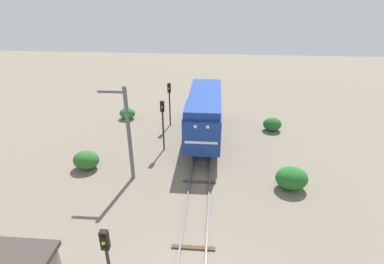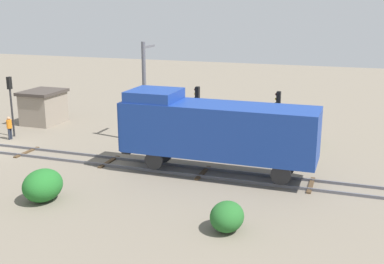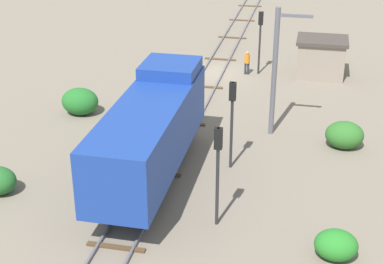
{
  "view_description": "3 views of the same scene",
  "coord_description": "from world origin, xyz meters",
  "px_view_note": "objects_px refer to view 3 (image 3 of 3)",
  "views": [
    {
      "loc": [
        0.89,
        -8.83,
        12.92
      ],
      "look_at": [
        -0.94,
        13.89,
        1.8
      ],
      "focal_mm": 28.0,
      "sensor_mm": 36.0,
      "label": 1
    },
    {
      "loc": [
        25.2,
        23.51,
        9.45
      ],
      "look_at": [
        1.12,
        15.11,
        2.75
      ],
      "focal_mm": 45.0,
      "sensor_mm": 36.0,
      "label": 2
    },
    {
      "loc": [
        -6.98,
        39.62,
        13.97
      ],
      "look_at": [
        -1.47,
        14.03,
        1.8
      ],
      "focal_mm": 55.0,
      "sensor_mm": 36.0,
      "label": 3
    }
  ],
  "objects_px": {
    "worker_near_track": "(247,61)",
    "relay_hut": "(321,57)",
    "traffic_signal_mid": "(232,110)",
    "traffic_signal_far": "(218,159)",
    "traffic_signal_near": "(260,31)",
    "catenary_mast": "(276,69)",
    "locomotive": "(151,128)"
  },
  "relations": [
    {
      "from": "worker_near_track",
      "to": "catenary_mast",
      "type": "relative_size",
      "value": 0.24
    },
    {
      "from": "traffic_signal_far",
      "to": "relay_hut",
      "type": "relative_size",
      "value": 1.27
    },
    {
      "from": "traffic_signal_near",
      "to": "locomotive",
      "type": "bearing_deg",
      "value": 79.08
    },
    {
      "from": "locomotive",
      "to": "catenary_mast",
      "type": "bearing_deg",
      "value": -127.43
    },
    {
      "from": "traffic_signal_near",
      "to": "traffic_signal_mid",
      "type": "height_order",
      "value": "traffic_signal_mid"
    },
    {
      "from": "traffic_signal_near",
      "to": "traffic_signal_mid",
      "type": "xyz_separation_m",
      "value": [
        -0.2,
        14.4,
        0.01
      ]
    },
    {
      "from": "traffic_signal_near",
      "to": "catenary_mast",
      "type": "bearing_deg",
      "value": 100.63
    },
    {
      "from": "catenary_mast",
      "to": "relay_hut",
      "type": "height_order",
      "value": "catenary_mast"
    },
    {
      "from": "traffic_signal_mid",
      "to": "traffic_signal_far",
      "type": "height_order",
      "value": "traffic_signal_mid"
    },
    {
      "from": "traffic_signal_mid",
      "to": "catenary_mast",
      "type": "relative_size",
      "value": 0.63
    },
    {
      "from": "locomotive",
      "to": "relay_hut",
      "type": "xyz_separation_m",
      "value": [
        -7.5,
        -16.98,
        -1.38
      ]
    },
    {
      "from": "traffic_signal_near",
      "to": "relay_hut",
      "type": "distance_m",
      "value": 4.64
    },
    {
      "from": "relay_hut",
      "to": "catenary_mast",
      "type": "bearing_deg",
      "value": 76.79
    },
    {
      "from": "worker_near_track",
      "to": "catenary_mast",
      "type": "bearing_deg",
      "value": 129.43
    },
    {
      "from": "catenary_mast",
      "to": "traffic_signal_mid",
      "type": "bearing_deg",
      "value": 69.39
    },
    {
      "from": "traffic_signal_near",
      "to": "catenary_mast",
      "type": "xyz_separation_m",
      "value": [
        -1.87,
        9.96,
        0.7
      ]
    },
    {
      "from": "traffic_signal_near",
      "to": "worker_near_track",
      "type": "distance_m",
      "value": 2.27
    },
    {
      "from": "locomotive",
      "to": "relay_hut",
      "type": "height_order",
      "value": "locomotive"
    },
    {
      "from": "worker_near_track",
      "to": "relay_hut",
      "type": "distance_m",
      "value": 5.17
    },
    {
      "from": "locomotive",
      "to": "relay_hut",
      "type": "bearing_deg",
      "value": -113.83
    },
    {
      "from": "traffic_signal_mid",
      "to": "catenary_mast",
      "type": "distance_m",
      "value": 4.79
    },
    {
      "from": "locomotive",
      "to": "traffic_signal_mid",
      "type": "height_order",
      "value": "locomotive"
    },
    {
      "from": "locomotive",
      "to": "traffic_signal_far",
      "type": "relative_size",
      "value": 2.61
    },
    {
      "from": "traffic_signal_near",
      "to": "traffic_signal_far",
      "type": "distance_m",
      "value": 19.53
    },
    {
      "from": "relay_hut",
      "to": "locomotive",
      "type": "bearing_deg",
      "value": 66.17
    },
    {
      "from": "traffic_signal_mid",
      "to": "traffic_signal_near",
      "type": "bearing_deg",
      "value": -89.2
    },
    {
      "from": "catenary_mast",
      "to": "traffic_signal_far",
      "type": "bearing_deg",
      "value": 81.27
    },
    {
      "from": "traffic_signal_mid",
      "to": "worker_near_track",
      "type": "distance_m",
      "value": 14.27
    },
    {
      "from": "traffic_signal_far",
      "to": "catenary_mast",
      "type": "distance_m",
      "value": 9.7
    },
    {
      "from": "traffic_signal_mid",
      "to": "relay_hut",
      "type": "height_order",
      "value": "traffic_signal_mid"
    },
    {
      "from": "traffic_signal_near",
      "to": "relay_hut",
      "type": "bearing_deg",
      "value": -174.67
    },
    {
      "from": "traffic_signal_far",
      "to": "catenary_mast",
      "type": "height_order",
      "value": "catenary_mast"
    }
  ]
}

